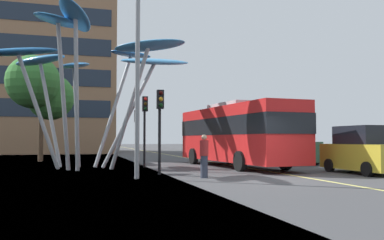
{
  "coord_description": "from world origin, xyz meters",
  "views": [
    {
      "loc": [
        -7.17,
        -14.18,
        1.5
      ],
      "look_at": [
        -1.48,
        6.14,
        2.5
      ],
      "focal_mm": 38.55,
      "sensor_mm": 36.0,
      "label": 1
    }
  ],
  "objects_px": {
    "car_far_side": "(200,145)",
    "street_lamp": "(145,33)",
    "red_bus": "(236,132)",
    "pedestrian": "(204,156)",
    "leaf_sculpture": "(85,58)",
    "traffic_light_kerb_far": "(145,116)",
    "traffic_light_island_mid": "(136,124)",
    "car_side_street": "(217,144)",
    "traffic_light_kerb_near": "(160,113)",
    "car_parked_far": "(250,146)",
    "car_parked_near": "(364,151)",
    "car_parked_mid": "(291,148)"
  },
  "relations": [
    {
      "from": "traffic_light_island_mid",
      "to": "red_bus",
      "type": "bearing_deg",
      "value": -56.17
    },
    {
      "from": "traffic_light_kerb_far",
      "to": "street_lamp",
      "type": "relative_size",
      "value": 0.42
    },
    {
      "from": "traffic_light_island_mid",
      "to": "car_parked_mid",
      "type": "distance_m",
      "value": 10.3
    },
    {
      "from": "traffic_light_kerb_near",
      "to": "pedestrian",
      "type": "relative_size",
      "value": 2.12
    },
    {
      "from": "car_side_street",
      "to": "pedestrian",
      "type": "distance_m",
      "value": 21.43
    },
    {
      "from": "traffic_light_kerb_near",
      "to": "car_parked_mid",
      "type": "relative_size",
      "value": 0.87
    },
    {
      "from": "traffic_light_island_mid",
      "to": "car_parked_near",
      "type": "relative_size",
      "value": 0.83
    },
    {
      "from": "car_parked_mid",
      "to": "street_lamp",
      "type": "relative_size",
      "value": 0.45
    },
    {
      "from": "leaf_sculpture",
      "to": "car_far_side",
      "type": "bearing_deg",
      "value": 57.77
    },
    {
      "from": "traffic_light_kerb_near",
      "to": "pedestrian",
      "type": "height_order",
      "value": "traffic_light_kerb_near"
    },
    {
      "from": "traffic_light_kerb_far",
      "to": "car_parked_mid",
      "type": "distance_m",
      "value": 9.43
    },
    {
      "from": "leaf_sculpture",
      "to": "traffic_light_island_mid",
      "type": "bearing_deg",
      "value": 56.68
    },
    {
      "from": "street_lamp",
      "to": "traffic_light_island_mid",
      "type": "bearing_deg",
      "value": 83.57
    },
    {
      "from": "leaf_sculpture",
      "to": "pedestrian",
      "type": "height_order",
      "value": "leaf_sculpture"
    },
    {
      "from": "leaf_sculpture",
      "to": "traffic_light_kerb_far",
      "type": "distance_m",
      "value": 4.42
    },
    {
      "from": "leaf_sculpture",
      "to": "car_parked_mid",
      "type": "height_order",
      "value": "leaf_sculpture"
    },
    {
      "from": "red_bus",
      "to": "traffic_light_kerb_near",
      "type": "xyz_separation_m",
      "value": [
        -5.02,
        -4.01,
        0.69
      ]
    },
    {
      "from": "car_parked_far",
      "to": "traffic_light_kerb_far",
      "type": "bearing_deg",
      "value": -141.15
    },
    {
      "from": "car_parked_near",
      "to": "car_parked_mid",
      "type": "height_order",
      "value": "car_parked_mid"
    },
    {
      "from": "traffic_light_kerb_far",
      "to": "pedestrian",
      "type": "distance_m",
      "value": 6.85
    },
    {
      "from": "street_lamp",
      "to": "car_far_side",
      "type": "bearing_deg",
      "value": 68.86
    },
    {
      "from": "traffic_light_kerb_near",
      "to": "car_far_side",
      "type": "distance_m",
      "value": 26.63
    },
    {
      "from": "car_parked_mid",
      "to": "car_parked_far",
      "type": "xyz_separation_m",
      "value": [
        0.17,
        6.67,
        -0.03
      ]
    },
    {
      "from": "street_lamp",
      "to": "car_parked_far",
      "type": "bearing_deg",
      "value": 52.84
    },
    {
      "from": "car_far_side",
      "to": "street_lamp",
      "type": "xyz_separation_m",
      "value": [
        -10.14,
        -26.23,
        4.66
      ]
    },
    {
      "from": "traffic_light_kerb_near",
      "to": "pedestrian",
      "type": "xyz_separation_m",
      "value": [
        1.43,
        -1.66,
        -1.75
      ]
    },
    {
      "from": "car_parked_far",
      "to": "car_far_side",
      "type": "xyz_separation_m",
      "value": [
        -0.22,
        12.55,
        0.0
      ]
    },
    {
      "from": "red_bus",
      "to": "street_lamp",
      "type": "height_order",
      "value": "street_lamp"
    },
    {
      "from": "leaf_sculpture",
      "to": "car_parked_mid",
      "type": "xyz_separation_m",
      "value": [
        12.33,
        0.25,
        -4.83
      ]
    },
    {
      "from": "street_lamp",
      "to": "car_parked_near",
      "type": "bearing_deg",
      "value": -1.6
    },
    {
      "from": "car_parked_near",
      "to": "traffic_light_kerb_far",
      "type": "bearing_deg",
      "value": 143.78
    },
    {
      "from": "car_far_side",
      "to": "street_lamp",
      "type": "distance_m",
      "value": 28.51
    },
    {
      "from": "car_far_side",
      "to": "pedestrian",
      "type": "distance_m",
      "value": 27.7
    },
    {
      "from": "car_parked_far",
      "to": "street_lamp",
      "type": "xyz_separation_m",
      "value": [
        -10.37,
        -13.68,
        4.66
      ]
    },
    {
      "from": "red_bus",
      "to": "car_side_street",
      "type": "bearing_deg",
      "value": 74.88
    },
    {
      "from": "traffic_light_kerb_far",
      "to": "car_parked_far",
      "type": "height_order",
      "value": "traffic_light_kerb_far"
    },
    {
      "from": "car_parked_far",
      "to": "car_side_street",
      "type": "distance_m",
      "value": 6.1
    },
    {
      "from": "car_side_street",
      "to": "street_lamp",
      "type": "xyz_separation_m",
      "value": [
        -9.78,
        -19.75,
        4.55
      ]
    },
    {
      "from": "traffic_light_kerb_far",
      "to": "car_far_side",
      "type": "xyz_separation_m",
      "value": [
        9.16,
        20.11,
        -1.78
      ]
    },
    {
      "from": "red_bus",
      "to": "pedestrian",
      "type": "distance_m",
      "value": 6.79
    },
    {
      "from": "leaf_sculpture",
      "to": "car_parked_mid",
      "type": "distance_m",
      "value": 13.25
    },
    {
      "from": "car_parked_near",
      "to": "pedestrian",
      "type": "relative_size",
      "value": 2.46
    },
    {
      "from": "red_bus",
      "to": "traffic_light_kerb_near",
      "type": "bearing_deg",
      "value": -141.4
    },
    {
      "from": "traffic_light_kerb_far",
      "to": "car_side_street",
      "type": "xyz_separation_m",
      "value": [
        8.8,
        13.63,
        -1.67
      ]
    },
    {
      "from": "red_bus",
      "to": "street_lamp",
      "type": "distance_m",
      "value": 8.77
    },
    {
      "from": "red_bus",
      "to": "traffic_light_kerb_far",
      "type": "xyz_separation_m",
      "value": [
        -4.9,
        0.79,
        0.84
      ]
    },
    {
      "from": "traffic_light_kerb_near",
      "to": "car_side_street",
      "type": "bearing_deg",
      "value": 64.18
    },
    {
      "from": "red_bus",
      "to": "car_parked_far",
      "type": "xyz_separation_m",
      "value": [
        4.48,
        8.35,
        -0.95
      ]
    },
    {
      "from": "car_parked_far",
      "to": "car_far_side",
      "type": "height_order",
      "value": "car_parked_far"
    },
    {
      "from": "car_far_side",
      "to": "pedestrian",
      "type": "relative_size",
      "value": 2.46
    }
  ]
}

